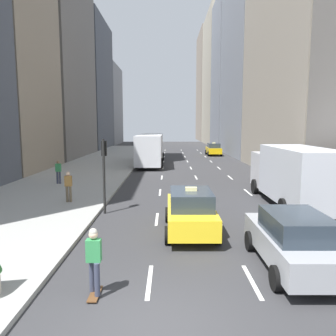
{
  "coord_description": "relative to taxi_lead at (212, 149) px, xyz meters",
  "views": [
    {
      "loc": [
        0.31,
        -6.46,
        4.23
      ],
      "look_at": [
        0.38,
        12.32,
        1.79
      ],
      "focal_mm": 35.0,
      "sensor_mm": 36.0,
      "label": 1
    }
  ],
  "objects": [
    {
      "name": "ground_plane",
      "position": [
        -6.8,
        -40.08,
        -0.88
      ],
      "size": [
        160.0,
        160.0,
        0.0
      ],
      "primitive_type": "plane",
      "color": "#333335"
    },
    {
      "name": "building_row_right",
      "position": [
        5.2,
        11.73,
        13.09
      ],
      "size": [
        6.0,
        98.21,
        35.27
      ],
      "color": "slate",
      "rests_on": "ground"
    },
    {
      "name": "traffic_light_pole",
      "position": [
        -9.55,
        -31.01,
        1.53
      ],
      "size": [
        0.24,
        0.42,
        3.6
      ],
      "color": "black",
      "rests_on": "ground"
    },
    {
      "name": "taxi_second",
      "position": [
        -5.6,
        -33.94,
        0.0
      ],
      "size": [
        2.02,
        4.4,
        1.87
      ],
      "color": "yellow",
      "rests_on": "ground"
    },
    {
      "name": "building_row_left",
      "position": [
        -20.8,
        -3.14,
        11.49
      ],
      "size": [
        6.0,
        74.8,
        33.74
      ],
      "color": "#4C515B",
      "rests_on": "ground"
    },
    {
      "name": "sedan_black_near",
      "position": [
        -2.8,
        -37.26,
        -0.01
      ],
      "size": [
        2.02,
        4.43,
        1.72
      ],
      "color": "#9EA0A5",
      "rests_on": "ground"
    },
    {
      "name": "box_truck",
      "position": [
        0.0,
        -29.65,
        0.83
      ],
      "size": [
        2.58,
        8.4,
        3.15
      ],
      "color": "silver",
      "rests_on": "ground"
    },
    {
      "name": "pedestrian_mid_block",
      "position": [
        -11.82,
        -29.32,
        0.19
      ],
      "size": [
        0.36,
        0.22,
        1.65
      ],
      "color": "brown",
      "rests_on": "sidewalk_left"
    },
    {
      "name": "skateboarder",
      "position": [
        -8.32,
        -38.83,
        0.08
      ],
      "size": [
        0.36,
        0.8,
        1.75
      ],
      "color": "brown",
      "rests_on": "ground"
    },
    {
      "name": "pedestrian_far_walking",
      "position": [
        -14.21,
        -23.75,
        0.19
      ],
      "size": [
        0.36,
        0.22,
        1.65
      ],
      "color": "#383D51",
      "rests_on": "sidewalk_left"
    },
    {
      "name": "lane_markings",
      "position": [
        -4.2,
        -17.08,
        -0.87
      ],
      "size": [
        5.72,
        56.0,
        0.01
      ],
      "color": "white",
      "rests_on": "ground"
    },
    {
      "name": "city_bus",
      "position": [
        -8.41,
        -10.85,
        0.91
      ],
      "size": [
        2.8,
        11.61,
        3.25
      ],
      "color": "silver",
      "rests_on": "ground"
    },
    {
      "name": "sidewalk_left",
      "position": [
        -13.8,
        -13.08,
        -0.81
      ],
      "size": [
        8.0,
        66.0,
        0.15
      ],
      "primitive_type": "cube",
      "color": "#9E9E99",
      "rests_on": "ground"
    },
    {
      "name": "taxi_lead",
      "position": [
        0.0,
        0.0,
        0.0
      ],
      "size": [
        2.02,
        4.4,
        1.87
      ],
      "color": "yellow",
      "rests_on": "ground"
    }
  ]
}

